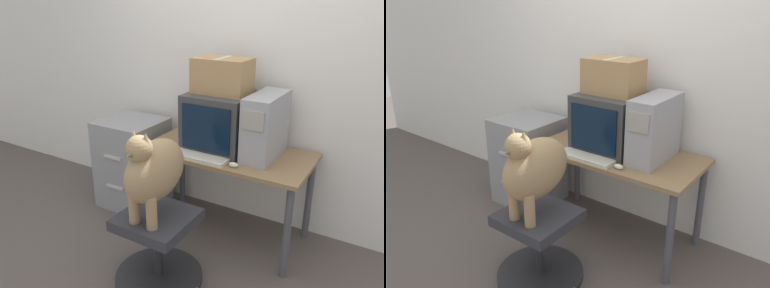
% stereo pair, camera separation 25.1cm
% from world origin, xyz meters
% --- Properties ---
extents(ground_plane, '(12.00, 12.00, 0.00)m').
position_xyz_m(ground_plane, '(0.00, 0.00, 0.00)').
color(ground_plane, '#564C47').
extents(wall_back, '(8.00, 0.05, 2.60)m').
position_xyz_m(wall_back, '(0.00, 0.70, 1.30)').
color(wall_back, silver).
rests_on(wall_back, ground_plane).
extents(desk, '(1.24, 0.63, 0.70)m').
position_xyz_m(desk, '(0.00, 0.32, 0.61)').
color(desk, olive).
rests_on(desk, ground_plane).
extents(crt_monitor, '(0.46, 0.48, 0.42)m').
position_xyz_m(crt_monitor, '(-0.09, 0.37, 0.91)').
color(crt_monitor, '#383838').
rests_on(crt_monitor, desk).
extents(pc_tower, '(0.19, 0.48, 0.45)m').
position_xyz_m(pc_tower, '(0.27, 0.36, 0.93)').
color(pc_tower, '#99999E').
rests_on(pc_tower, desk).
extents(keyboard, '(0.43, 0.18, 0.03)m').
position_xyz_m(keyboard, '(-0.11, 0.10, 0.72)').
color(keyboard, beige).
rests_on(keyboard, desk).
extents(computer_mouse, '(0.07, 0.04, 0.04)m').
position_xyz_m(computer_mouse, '(0.16, 0.07, 0.72)').
color(computer_mouse, beige).
rests_on(computer_mouse, desk).
extents(office_chair, '(0.58, 0.58, 0.49)m').
position_xyz_m(office_chair, '(-0.13, -0.40, 0.24)').
color(office_chair, '#262628').
rests_on(office_chair, ground_plane).
extents(dog, '(0.24, 0.51, 0.59)m').
position_xyz_m(dog, '(-0.13, -0.42, 0.80)').
color(dog, '#9E7F56').
rests_on(dog, office_chair).
extents(filing_cabinet, '(0.52, 0.51, 0.79)m').
position_xyz_m(filing_cabinet, '(-0.93, 0.33, 0.39)').
color(filing_cabinet, gray).
rests_on(filing_cabinet, ground_plane).
extents(cardboard_box, '(0.40, 0.26, 0.25)m').
position_xyz_m(cardboard_box, '(-0.09, 0.37, 1.24)').
color(cardboard_box, '#A87F51').
rests_on(cardboard_box, crt_monitor).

